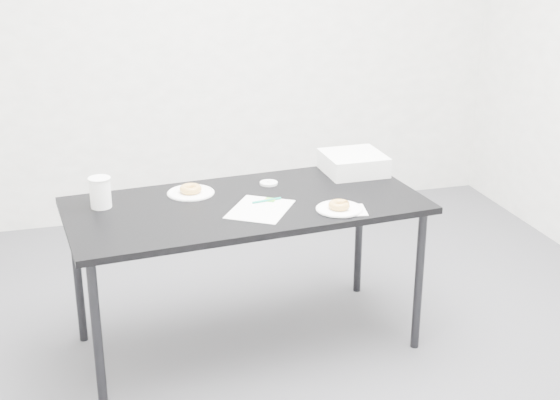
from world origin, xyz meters
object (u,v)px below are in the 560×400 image
object	(u,v)px
plate_near	(339,209)
coffee_cup	(100,192)
donut_near	(339,205)
donut_far	(191,189)
plate_far	(191,193)
bakery_box	(353,163)
pen	(267,200)
scorecard	(260,209)
table	(246,214)

from	to	relation	value
plate_near	coffee_cup	bearing A→B (deg)	162.31
donut_near	donut_far	world-z (taller)	same
plate_far	bakery_box	distance (m)	0.85
donut_far	donut_near	bearing A→B (deg)	-33.26
pen	donut_near	world-z (taller)	donut_near
scorecard	bakery_box	distance (m)	0.70
table	coffee_cup	world-z (taller)	coffee_cup
pen	plate_far	xyz separation A→B (m)	(-0.32, 0.20, -0.00)
plate_far	coffee_cup	size ratio (longest dim) A/B	1.57
plate_near	donut_far	distance (m)	0.72
pen	plate_near	xyz separation A→B (m)	(0.28, -0.19, -0.00)
scorecard	pen	size ratio (longest dim) A/B	2.15
plate_far	donut_far	distance (m)	0.02
scorecard	donut_near	world-z (taller)	donut_near
table	plate_far	xyz separation A→B (m)	(-0.22, 0.18, 0.06)
table	donut_near	world-z (taller)	donut_near
scorecard	coffee_cup	world-z (taller)	coffee_cup
scorecard	bakery_box	xyz separation A→B (m)	(0.58, 0.38, 0.05)
donut_far	coffee_cup	world-z (taller)	coffee_cup
donut_near	plate_far	world-z (taller)	donut_near
donut_near	bakery_box	size ratio (longest dim) A/B	0.33
table	donut_near	bearing A→B (deg)	-33.89
pen	plate_far	size ratio (longest dim) A/B	0.64
scorecard	coffee_cup	distance (m)	0.72
donut_near	coffee_cup	bearing A→B (deg)	162.31
plate_near	coffee_cup	distance (m)	1.07
coffee_cup	table	bearing A→B (deg)	-10.30
table	donut_near	xyz separation A→B (m)	(0.38, -0.21, 0.08)
table	plate_far	bearing A→B (deg)	134.94
scorecard	table	bearing A→B (deg)	145.14
scorecard	plate_far	size ratio (longest dim) A/B	1.38
donut_near	coffee_cup	xyz separation A→B (m)	(-1.01, 0.32, 0.05)
scorecard	bakery_box	size ratio (longest dim) A/B	1.04
table	plate_near	bearing A→B (deg)	-33.89
plate_far	pen	bearing A→B (deg)	-32.91
pen	donut_far	distance (m)	0.38
donut_far	scorecard	bearing A→B (deg)	-47.74
table	plate_near	distance (m)	0.44
bakery_box	coffee_cup	bearing A→B (deg)	-173.71
table	donut_far	world-z (taller)	donut_far
table	donut_far	distance (m)	0.30
pen	plate_far	distance (m)	0.38
pen	plate_near	bearing A→B (deg)	-43.44
table	bakery_box	size ratio (longest dim) A/B	5.71
donut_far	coffee_cup	size ratio (longest dim) A/B	0.74
plate_near	plate_far	world-z (taller)	plate_near
plate_near	bakery_box	world-z (taller)	bakery_box
pen	bakery_box	xyz separation A→B (m)	(0.53, 0.30, 0.04)
pen	donut_near	size ratio (longest dim) A/B	1.45
pen	bakery_box	distance (m)	0.61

